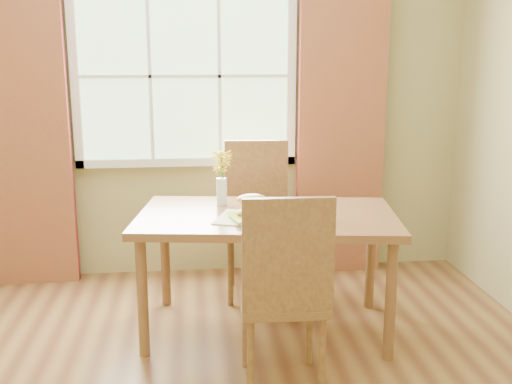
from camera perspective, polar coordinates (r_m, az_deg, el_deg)
The scene contains 12 objects.
room at distance 2.60m, azimuth -6.98°, elevation 6.10°, with size 4.24×3.84×2.74m.
window at distance 4.46m, azimuth -6.78°, elevation 10.90°, with size 1.62×0.06×1.32m.
curtain_left at distance 4.55m, azimuth -21.33°, elevation 5.09°, with size 0.65×0.08×2.20m, color maroon.
curtain_right at distance 4.54m, azimuth 8.11°, elevation 5.82°, with size 0.65×0.08×2.20m, color maroon.
dining_table at distance 3.56m, azimuth 1.04°, elevation -3.26°, with size 1.62×1.05×0.74m.
chair_near at distance 2.93m, azimuth 2.77°, elevation -8.98°, with size 0.44×0.44×1.03m.
chair_far at distance 4.19m, azimuth 0.05°, elevation -1.81°, with size 0.48×0.48×1.07m.
placemat at distance 3.41m, azimuth 0.11°, elevation -2.57°, with size 0.45×0.33×0.01m, color beige.
plate at distance 3.40m, azimuth -0.37°, elevation -2.48°, with size 0.24×0.24×0.01m, color #B3D234.
croissant_sandwich at distance 3.40m, azimuth -0.46°, elevation -1.28°, with size 0.19×0.14×0.13m.
water_glass at distance 3.46m, azimuth 5.20°, elevation -1.54°, with size 0.07×0.07×0.11m.
flower_vase at distance 3.71m, azimuth -3.29°, elevation 2.05°, with size 0.14×0.14×0.34m.
Camera 1 is at (0.03, -2.58, 1.66)m, focal length 42.00 mm.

